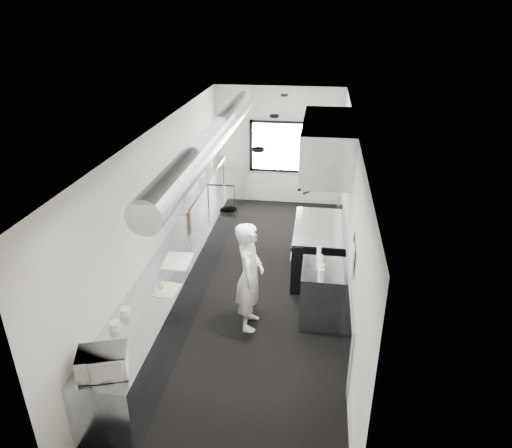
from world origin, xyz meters
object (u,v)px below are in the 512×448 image
(deli_tub_a, at_px, (114,326))
(squeeze_bottle_c, at_px, (321,264))
(plate_stack_d, at_px, (207,159))
(plate_stack_a, at_px, (188,185))
(knife_block, at_px, (188,216))
(prep_counter, at_px, (180,276))
(deli_tub_b, at_px, (125,312))
(squeeze_bottle_d, at_px, (320,260))
(exhaust_hood, at_px, (327,145))
(plate_stack_c, at_px, (199,168))
(range, at_px, (317,249))
(far_work_table, at_px, (225,194))
(squeeze_bottle_b, at_px, (323,269))
(line_cook, at_px, (250,276))
(pass_shelf, at_px, (197,182))
(microwave, at_px, (103,362))
(bottle_station, at_px, (322,294))
(squeeze_bottle_a, at_px, (321,275))
(cutting_board, at_px, (177,261))
(plate_stack_b, at_px, (191,175))
(squeeze_bottle_e, at_px, (319,253))
(small_plate, at_px, (161,289))

(deli_tub_a, bearing_deg, squeeze_bottle_c, 35.77)
(plate_stack_d, bearing_deg, plate_stack_a, -89.77)
(knife_block, bearing_deg, prep_counter, -93.91)
(deli_tub_b, distance_m, squeeze_bottle_d, 2.91)
(knife_block, bearing_deg, squeeze_bottle_d, -38.37)
(exhaust_hood, relative_size, squeeze_bottle_c, 11.27)
(deli_tub_a, xyz_separation_m, plate_stack_c, (0.16, 3.70, 0.77))
(plate_stack_c, bearing_deg, range, -12.91)
(exhaust_hood, distance_m, far_work_table, 3.88)
(squeeze_bottle_b, bearing_deg, line_cook, -173.69)
(pass_shelf, bearing_deg, microwave, -89.47)
(plate_stack_d, bearing_deg, line_cook, -65.35)
(exhaust_hood, bearing_deg, deli_tub_b, -129.97)
(far_work_table, bearing_deg, pass_shelf, -91.07)
(bottle_station, bearing_deg, plate_stack_d, 133.66)
(squeeze_bottle_a, bearing_deg, knife_block, 145.02)
(range, height_order, bottle_station, range)
(deli_tub_b, height_order, squeeze_bottle_d, squeeze_bottle_d)
(cutting_board, relative_size, knife_block, 2.49)
(plate_stack_c, bearing_deg, squeeze_bottle_c, -40.22)
(range, distance_m, bottle_station, 1.40)
(pass_shelf, relative_size, deli_tub_b, 22.25)
(knife_block, relative_size, squeeze_bottle_a, 1.12)
(plate_stack_c, bearing_deg, microwave, -89.47)
(range, distance_m, line_cook, 1.99)
(plate_stack_b, bearing_deg, cutting_board, -84.54)
(exhaust_hood, bearing_deg, bottle_station, -87.82)
(prep_counter, xyz_separation_m, squeeze_bottle_e, (2.22, 0.11, 0.55))
(line_cook, bearing_deg, knife_block, 37.92)
(plate_stack_d, xyz_separation_m, squeeze_bottle_e, (2.25, -2.13, -0.74))
(small_plate, relative_size, squeeze_bottle_c, 0.91)
(deli_tub_a, xyz_separation_m, squeeze_bottle_b, (2.47, 1.61, 0.04))
(exhaust_hood, xyz_separation_m, deli_tub_a, (-2.45, -3.19, -1.44))
(prep_counter, xyz_separation_m, squeeze_bottle_c, (2.25, -0.23, 0.55))
(exhaust_hood, xyz_separation_m, deli_tub_b, (-2.43, -2.90, -1.44))
(knife_block, bearing_deg, pass_shelf, 63.18)
(line_cook, bearing_deg, bottle_station, -76.50)
(deli_tub_a, bearing_deg, exhaust_hood, 52.52)
(deli_tub_b, distance_m, knife_block, 2.84)
(bottle_station, height_order, plate_stack_c, plate_stack_c)
(knife_block, bearing_deg, bottle_station, -39.78)
(prep_counter, relative_size, deli_tub_b, 44.49)
(line_cook, distance_m, squeeze_bottle_b, 1.07)
(microwave, distance_m, plate_stack_d, 5.01)
(microwave, relative_size, squeeze_bottle_d, 2.80)
(squeeze_bottle_c, bearing_deg, pass_shelf, 142.98)
(microwave, bearing_deg, far_work_table, 71.80)
(pass_shelf, bearing_deg, squeeze_bottle_a, -41.61)
(range, height_order, deli_tub_b, deli_tub_b)
(far_work_table, height_order, line_cook, line_cook)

